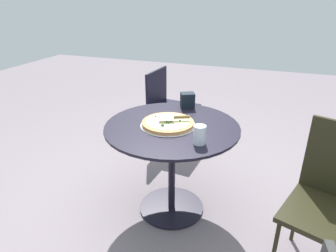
% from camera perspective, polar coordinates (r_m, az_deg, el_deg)
% --- Properties ---
extents(ground_plane, '(10.00, 10.00, 0.00)m').
position_cam_1_polar(ground_plane, '(2.39, 0.68, -15.51)').
color(ground_plane, slate).
extents(patio_table, '(0.92, 0.92, 0.71)m').
position_cam_1_polar(patio_table, '(2.09, 0.75, -4.22)').
color(patio_table, black).
rests_on(patio_table, ground).
extents(pizza_on_tray, '(0.38, 0.38, 0.05)m').
position_cam_1_polar(pizza_on_tray, '(2.00, 0.01, 0.52)').
color(pizza_on_tray, silver).
rests_on(pizza_on_tray, patio_table).
extents(pizza_server, '(0.13, 0.21, 0.02)m').
position_cam_1_polar(pizza_server, '(1.99, 1.22, 1.62)').
color(pizza_server, silver).
rests_on(pizza_server, pizza_on_tray).
extents(drinking_cup, '(0.08, 0.08, 0.12)m').
position_cam_1_polar(drinking_cup, '(1.75, 6.13, -1.69)').
color(drinking_cup, silver).
rests_on(drinking_cup, patio_table).
extents(napkin_dispenser, '(0.12, 0.13, 0.12)m').
position_cam_1_polar(napkin_dispenser, '(2.32, 3.87, 4.98)').
color(napkin_dispenser, black).
rests_on(napkin_dispenser, patio_table).
extents(patio_chair_near, '(0.47, 0.47, 0.82)m').
position_cam_1_polar(patio_chair_near, '(3.10, -0.03, 4.50)').
color(patio_chair_near, black).
rests_on(patio_chair_near, ground).
extents(patio_chair_far, '(0.55, 0.55, 0.90)m').
position_cam_1_polar(patio_chair_far, '(1.90, 29.49, -11.67)').
color(patio_chair_far, black).
rests_on(patio_chair_far, ground).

